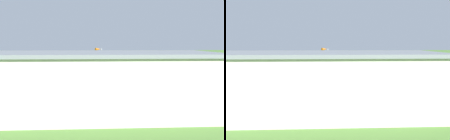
% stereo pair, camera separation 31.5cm
% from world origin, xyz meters
% --- Properties ---
extents(ground_plane, '(400.00, 400.00, 0.00)m').
position_xyz_m(ground_plane, '(0.00, 0.00, 0.00)').
color(ground_plane, '#568438').
extents(hangar, '(31.33, 14.36, 6.36)m').
position_xyz_m(hangar, '(4.09, 40.03, 3.19)').
color(hangar, beige).
rests_on(hangar, ground_plane).
extents(biplane, '(9.03, 6.77, 3.88)m').
position_xyz_m(biplane, '(-7.43, 6.76, 3.25)').
color(biplane, silver).
extents(car_red, '(2.28, 4.23, 1.58)m').
position_xyz_m(car_red, '(-10.01, 27.38, 0.82)').
color(car_red, red).
rests_on(car_red, ground_plane).
extents(person_walking_on_apron, '(0.54, 0.54, 1.54)m').
position_xyz_m(person_walking_on_apron, '(4.74, 21.70, 0.76)').
color(person_walking_on_apron, orange).
rests_on(person_walking_on_apron, ground_plane).
extents(person_by_parked_cars, '(0.54, 0.54, 1.78)m').
position_xyz_m(person_by_parked_cars, '(-6.12, 21.33, 0.89)').
color(person_by_parked_cars, '#33723F').
rests_on(person_by_parked_cars, ground_plane).
extents(person_at_fence_line, '(0.45, 0.45, 1.53)m').
position_xyz_m(person_at_fence_line, '(9.69, 23.30, 0.76)').
color(person_at_fence_line, beige).
rests_on(person_at_fence_line, ground_plane).
extents(person_near_hangar_door, '(0.43, 0.43, 1.56)m').
position_xyz_m(person_near_hangar_door, '(12.43, 20.60, 0.77)').
color(person_near_hangar_door, '#3F3F47').
rests_on(person_near_hangar_door, ground_plane).
extents(windsock, '(1.47, 1.19, 6.05)m').
position_xyz_m(windsock, '(-1.32, 2.28, 5.32)').
color(windsock, silver).
rests_on(windsock, ground_plane).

